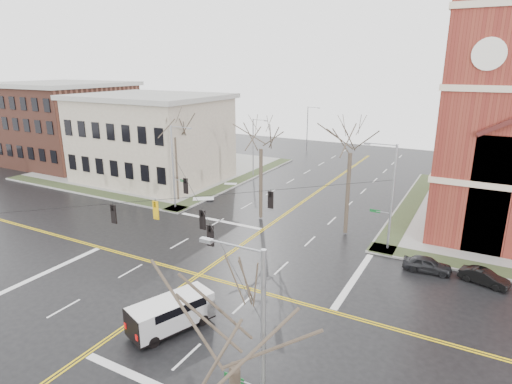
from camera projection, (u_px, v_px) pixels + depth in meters
The scene contains 19 objects.
ground at pixel (199, 275), 32.29m from camera, with size 120.00×120.00×0.00m, color black.
sidewalks at pixel (199, 274), 32.27m from camera, with size 80.00×80.00×0.17m.
road_markings at pixel (199, 275), 32.29m from camera, with size 100.00×100.00×0.01m.
civic_building_a at pixel (152, 140), 57.62m from camera, with size 18.00×14.00×11.00m, color gray.
civic_building_b at pixel (65, 125), 68.33m from camera, with size 18.00×16.00×12.00m, color brown.
signal_pole_ne at pixel (390, 194), 35.35m from camera, with size 2.75×0.22×9.00m.
signal_pole_nw at pixel (174, 165), 45.74m from camera, with size 2.75×0.22×9.00m.
signal_pole_se at pixel (259, 352), 16.01m from camera, with size 2.75×0.22×9.00m.
span_wires at pixel (196, 197), 30.51m from camera, with size 23.02×23.02×0.03m.
traffic_signals at pixel (190, 209), 30.17m from camera, with size 8.21×8.26×1.30m.
streetlight_north_a at pixel (254, 145), 59.44m from camera, with size 2.30×0.20×8.00m.
streetlight_north_b at pixel (308, 127), 76.26m from camera, with size 2.30×0.20×8.00m.
cargo_van at pixel (174, 311), 25.53m from camera, with size 3.66×5.43×1.94m.
parked_car_a at pixel (427, 264), 32.65m from camera, with size 1.42×3.54×1.21m, color black.
parked_car_b at pixel (484, 277), 30.80m from camera, with size 1.16×3.32×1.10m, color black.
tree_nw_far at pixel (174, 133), 47.71m from camera, with size 4.00×4.00×10.92m.
tree_nw_near at pixel (261, 144), 41.87m from camera, with size 4.00×4.00×10.67m.
tree_ne at pixel (351, 147), 37.75m from camera, with size 4.00×4.00×11.35m.
tree_se at pixel (234, 354), 13.12m from camera, with size 4.00×4.00×9.28m.
Camera 1 is at (17.74, -23.51, 15.28)m, focal length 30.00 mm.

